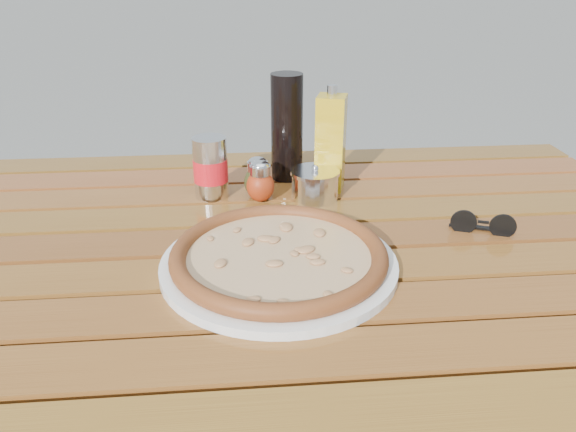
{
  "coord_description": "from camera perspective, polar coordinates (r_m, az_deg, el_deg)",
  "views": [
    {
      "loc": [
        -0.08,
        -0.84,
        1.19
      ],
      "look_at": [
        0.0,
        0.02,
        0.78
      ],
      "focal_mm": 35.0,
      "sensor_mm": 36.0,
      "label": 1
    }
  ],
  "objects": [
    {
      "name": "parmesan_tin",
      "position": [
        1.09,
        2.75,
        3.23
      ],
      "size": [
        0.12,
        0.12,
        0.07
      ],
      "rotation": [
        0.0,
        0.0,
        -0.34
      ],
      "color": "white",
      "rests_on": "table"
    },
    {
      "name": "table",
      "position": [
        0.99,
        0.1,
        -6.05
      ],
      "size": [
        1.4,
        0.9,
        0.75
      ],
      "color": "#39200D",
      "rests_on": "ground"
    },
    {
      "name": "soda_can",
      "position": [
        1.1,
        -7.88,
        4.84
      ],
      "size": [
        0.09,
        0.09,
        0.12
      ],
      "rotation": [
        0.0,
        0.0,
        -0.39
      ],
      "color": "silver",
      "rests_on": "table"
    },
    {
      "name": "pizza",
      "position": [
        0.85,
        -0.93,
        -3.97
      ],
      "size": [
        0.42,
        0.42,
        0.03
      ],
      "rotation": [
        0.0,
        0.0,
        0.35
      ],
      "color": "beige",
      "rests_on": "plate"
    },
    {
      "name": "sunglasses",
      "position": [
        1.01,
        19.18,
        -0.85
      ],
      "size": [
        0.11,
        0.05,
        0.04
      ],
      "rotation": [
        0.0,
        0.0,
        -0.35
      ],
      "color": "black",
      "rests_on": "table"
    },
    {
      "name": "olive_oil_cruet",
      "position": [
        1.12,
        4.35,
        7.44
      ],
      "size": [
        0.07,
        0.07,
        0.21
      ],
      "rotation": [
        0.0,
        0.0,
        -0.3
      ],
      "color": "gold",
      "rests_on": "table"
    },
    {
      "name": "oregano_shaker",
      "position": [
        1.1,
        -3.09,
        3.87
      ],
      "size": [
        0.06,
        0.06,
        0.08
      ],
      "rotation": [
        0.0,
        0.0,
        -0.12
      ],
      "color": "#393D18",
      "rests_on": "table"
    },
    {
      "name": "plate",
      "position": [
        0.86,
        -0.93,
        -4.89
      ],
      "size": [
        0.47,
        0.47,
        0.01
      ],
      "primitive_type": "cylinder",
      "rotation": [
        0.0,
        0.0,
        0.38
      ],
      "color": "white",
      "rests_on": "table"
    },
    {
      "name": "pepper_shaker",
      "position": [
        1.08,
        -2.83,
        3.47
      ],
      "size": [
        0.06,
        0.06,
        0.08
      ],
      "rotation": [
        0.0,
        0.0,
        0.11
      ],
      "color": "#A63313",
      "rests_on": "table"
    },
    {
      "name": "dark_bottle",
      "position": [
        1.17,
        -0.12,
        8.98
      ],
      "size": [
        0.08,
        0.08,
        0.22
      ],
      "primitive_type": "cylinder",
      "rotation": [
        0.0,
        0.0,
        -0.2
      ],
      "color": "black",
      "rests_on": "table"
    }
  ]
}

